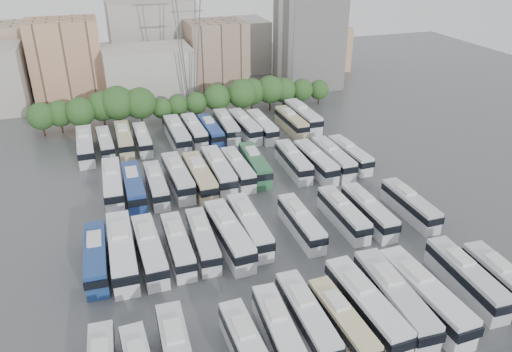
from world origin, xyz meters
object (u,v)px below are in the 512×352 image
object	(u,v)px
bus_r1_s6	(249,225)
bus_r2_s6	(218,170)
bus_r3_s3	(142,139)
bus_r3_s8	(226,126)
bus_r0_s8	(365,305)
bus_r1_s5	(229,234)
bus_r3_s5	(177,134)
bus_r3_s9	(245,126)
bus_r2_s12	(333,158)
bus_r1_s4	(203,239)
bus_r3_s10	(262,126)
bus_r0_s10	(424,295)
bus_r3_s2	(124,139)
bus_r0_s9	(394,298)
bus_r1_s3	(178,245)
bus_r2_s1	(113,183)
bus_r2_s8	(255,164)
bus_r0_s6	(307,317)
bus_r0_s12	(466,277)
bus_r2_s7	(238,169)
bus_r3_s1	(105,143)
bus_r3_s12	(291,122)
bus_r0_s5	(279,332)
bus_r3_s13	(303,116)
bus_r3_s7	(211,131)
electricity_pylon	(187,23)
bus_r0_s4	(248,350)
apartment_tower	(309,34)
bus_r1_s10	(343,214)
bus_r1_s13	(410,204)
bus_r0_s7	(342,321)
bus_r2_s11	(316,161)
bus_r2_s13	(350,154)
bus_r2_s10	(293,161)
bus_r2_s3	(156,184)
bus_r0_s13	(506,283)
bus_r1_s11	(369,211)
bus_r2_s2	(134,186)

from	to	relation	value
bus_r1_s6	bus_r2_s6	size ratio (longest dim) A/B	0.95
bus_r3_s3	bus_r3_s8	size ratio (longest dim) A/B	0.89
bus_r0_s8	bus_r1_s5	xyz separation A→B (m)	(-9.87, 17.31, 0.00)
bus_r3_s5	bus_r3_s9	distance (m)	13.45
bus_r1_s5	bus_r2_s12	world-z (taller)	bus_r1_s5
bus_r1_s4	bus_r3_s10	size ratio (longest dim) A/B	0.94
bus_r0_s10	bus_r3_s5	bearing A→B (deg)	105.10
bus_r1_s5	bus_r3_s2	bearing A→B (deg)	102.04
bus_r1_s5	bus_r3_s3	world-z (taller)	bus_r1_s5
bus_r0_s9	bus_r2_s6	bearing A→B (deg)	107.77
bus_r1_s3	bus_r2_s1	distance (m)	20.19
bus_r0_s8	bus_r2_s8	bearing A→B (deg)	88.14
bus_r0_s6	bus_r0_s12	size ratio (longest dim) A/B	0.96
bus_r2_s7	bus_r3_s1	xyz separation A→B (m)	(-19.83, 18.27, -0.15)
bus_r3_s12	bus_r3_s3	bearing A→B (deg)	177.63
bus_r0_s5	bus_r3_s13	xyz separation A→B (m)	(26.13, 55.22, 0.31)
bus_r1_s4	bus_r3_s10	distance (m)	40.24
bus_r3_s13	bus_r3_s8	bearing A→B (deg)	179.20
bus_r3_s7	bus_r0_s6	bearing A→B (deg)	-94.06
electricity_pylon	bus_r2_s12	size ratio (longest dim) A/B	2.71
electricity_pylon	bus_r1_s5	xyz separation A→B (m)	(-6.96, -56.21, -16.63)
bus_r1_s6	bus_r3_s2	xyz separation A→B (m)	(-12.91, 35.61, -0.05)
bus_r0_s4	bus_r1_s6	distance (m)	21.35
apartment_tower	bus_r2_s1	size ratio (longest dim) A/B	2.02
bus_r3_s1	electricity_pylon	bearing A→B (deg)	41.81
bus_r1_s10	bus_r1_s13	size ratio (longest dim) A/B	1.00
bus_r0_s7	bus_r2_s11	size ratio (longest dim) A/B	0.90
bus_r1_s6	bus_r2_s13	world-z (taller)	bus_r1_s6
bus_r2_s10	bus_r3_s1	distance (m)	34.80
bus_r3_s9	bus_r3_s5	bearing A→B (deg)	178.48
bus_r3_s12	bus_r2_s10	bearing A→B (deg)	-111.85
bus_r2_s10	bus_r3_s1	world-z (taller)	bus_r2_s10
bus_r0_s5	bus_r0_s6	distance (m)	3.47
electricity_pylon	bus_r0_s4	bearing A→B (deg)	-97.88
bus_r0_s8	bus_r3_s12	bearing A→B (deg)	74.12
bus_r2_s3	bus_r3_s12	bearing A→B (deg)	32.07
bus_r3_s9	bus_r3_s12	world-z (taller)	bus_r3_s9
bus_r2_s1	bus_r2_s6	world-z (taller)	bus_r2_s6
bus_r0_s8	bus_r0_s13	xyz separation A→B (m)	(16.55, -1.64, -0.11)
bus_r1_s13	bus_r2_s6	distance (m)	29.85
bus_r0_s10	bus_r2_s7	bearing A→B (deg)	103.21
apartment_tower	bus_r1_s5	world-z (taller)	apartment_tower
bus_r1_s10	bus_r3_s1	world-z (taller)	bus_r1_s10
bus_r0_s10	bus_r3_s3	xyz separation A→B (m)	(-23.06, 54.29, -0.39)
bus_r0_s4	bus_r1_s11	xyz separation A→B (m)	(23.50, 18.79, 0.06)
bus_r1_s6	bus_r0_s9	bearing A→B (deg)	-61.33
bus_r2_s12	bus_r2_s13	world-z (taller)	bus_r2_s12
bus_r2_s13	bus_r3_s1	distance (m)	44.11
bus_r3_s12	bus_r2_s7	bearing A→B (deg)	-134.45
bus_r2_s2	bus_r3_s10	bearing A→B (deg)	34.21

